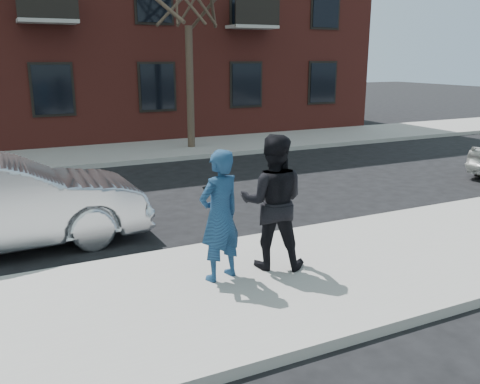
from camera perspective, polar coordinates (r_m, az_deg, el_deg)
ground at (r=7.28m, az=-8.34°, el=-12.22°), size 100.00×100.00×0.00m
near_sidewalk at (r=7.03m, az=-7.72°, el=-12.53°), size 50.00×3.50×0.15m
near_curb at (r=8.61m, az=-11.52°, el=-7.40°), size 50.00×0.10×0.15m
far_sidewalk at (r=17.86m, az=-19.43°, el=3.64°), size 50.00×3.50×0.15m
far_curb at (r=16.10m, az=-18.65°, el=2.56°), size 50.00×0.10×0.15m
man_hoodie at (r=7.25m, az=-2.29°, el=-2.67°), size 0.80×0.65×1.92m
man_peacoat at (r=7.68m, az=3.69°, el=-1.13°), size 1.26×1.17×2.06m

